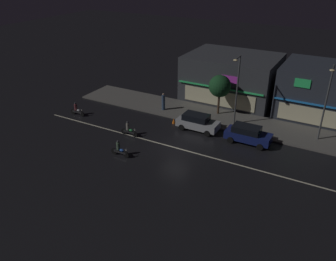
{
  "coord_description": "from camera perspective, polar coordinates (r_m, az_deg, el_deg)",
  "views": [
    {
      "loc": [
        12.81,
        -24.59,
        15.85
      ],
      "look_at": [
        -1.58,
        1.37,
        0.82
      ],
      "focal_mm": 36.58,
      "sensor_mm": 36.0,
      "label": 1
    }
  ],
  "objects": [
    {
      "name": "storefront_left_block",
      "position": [
        43.42,
        10.58,
        8.77
      ],
      "size": [
        10.76,
        8.52,
        5.4
      ],
      "color": "#383A3F",
      "rests_on": "ground"
    },
    {
      "name": "storefront_center_block",
      "position": [
        41.35,
        23.39,
        6.19
      ],
      "size": [
        7.42,
        8.04,
        5.57
      ],
      "color": "#2D333D",
      "rests_on": "ground"
    },
    {
      "name": "motorcycle_opposite_lane",
      "position": [
        30.7,
        -8.11,
        -3.15
      ],
      "size": [
        1.9,
        0.6,
        1.52
      ],
      "rotation": [
        0.0,
        0.0,
        3.07
      ],
      "color": "black",
      "rests_on": "ground"
    },
    {
      "name": "streetlamp_west",
      "position": [
        35.19,
        11.41,
        7.4
      ],
      "size": [
        0.44,
        1.64,
        7.3
      ],
      "color": "#47494C",
      "rests_on": "sidewalk_far"
    },
    {
      "name": "traffic_cone",
      "position": [
        36.52,
        0.95,
        1.61
      ],
      "size": [
        0.36,
        0.36,
        0.55
      ],
      "primitive_type": "cone",
      "color": "orange",
      "rests_on": "ground"
    },
    {
      "name": "streetlamp_mid",
      "position": [
        34.34,
        24.94,
        4.97
      ],
      "size": [
        0.44,
        1.64,
        7.4
      ],
      "color": "#47494C",
      "rests_on": "sidewalk_far"
    },
    {
      "name": "ground_plane",
      "position": [
        31.93,
        1.29,
        -2.91
      ],
      "size": [
        140.0,
        140.0,
        0.0
      ],
      "primitive_type": "plane",
      "color": "black"
    },
    {
      "name": "sidewalk_far",
      "position": [
        38.46,
        6.92,
        2.43
      ],
      "size": [
        32.62,
        5.04,
        0.14
      ],
      "primitive_type": "cube",
      "color": "#5B5954",
      "rests_on": "ground"
    },
    {
      "name": "pedestrian_on_sidewalk",
      "position": [
        39.3,
        -0.77,
        4.75
      ],
      "size": [
        0.4,
        0.4,
        1.99
      ],
      "rotation": [
        0.0,
        0.0,
        1.27
      ],
      "color": "#334766",
      "rests_on": "sidewalk_far"
    },
    {
      "name": "parked_car_trailing",
      "position": [
        33.34,
        13.14,
        -0.6
      ],
      "size": [
        4.3,
        1.98,
        1.67
      ],
      "rotation": [
        0.0,
        0.0,
        3.14
      ],
      "color": "navy",
      "rests_on": "ground"
    },
    {
      "name": "motorcycle_following",
      "position": [
        34.07,
        -6.56,
        0.15
      ],
      "size": [
        1.9,
        0.6,
        1.52
      ],
      "rotation": [
        0.0,
        0.0,
        3.0
      ],
      "color": "black",
      "rests_on": "ground"
    },
    {
      "name": "street_tree",
      "position": [
        37.85,
        8.63,
        7.31
      ],
      "size": [
        2.43,
        2.43,
        4.47
      ],
      "color": "#473323",
      "rests_on": "sidewalk_far"
    },
    {
      "name": "lane_divider_stripe",
      "position": [
        31.93,
        1.29,
        -2.9
      ],
      "size": [
        30.99,
        0.16,
        0.01
      ],
      "primitive_type": "cube",
      "color": "beige",
      "rests_on": "ground"
    },
    {
      "name": "parked_car_near_kerb",
      "position": [
        35.02,
        4.93,
        1.43
      ],
      "size": [
        4.3,
        1.98,
        1.67
      ],
      "color": "#9EA0A5",
      "rests_on": "ground"
    },
    {
      "name": "motorcycle_lead",
      "position": [
        39.64,
        -14.97,
        3.34
      ],
      "size": [
        1.9,
        0.6,
        1.52
      ],
      "rotation": [
        0.0,
        0.0,
        0.06
      ],
      "color": "black",
      "rests_on": "ground"
    }
  ]
}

